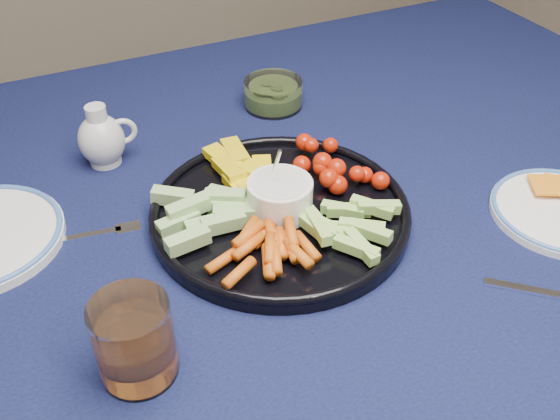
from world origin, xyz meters
name	(u,v)px	position (x,y,z in m)	size (l,w,h in m)	color
dining_table	(265,233)	(0.00, 0.00, 0.66)	(1.67, 1.07, 0.75)	#532B1B
crudite_platter	(278,208)	(-0.01, -0.07, 0.77)	(0.37, 0.37, 0.12)	black
creamer_pitcher	(102,139)	(-0.20, 0.17, 0.79)	(0.09, 0.07, 0.10)	silver
pickle_bowl	(273,95)	(0.12, 0.23, 0.77)	(0.11, 0.11, 0.05)	white
juice_tumbler	(135,344)	(-0.26, -0.24, 0.79)	(0.08, 0.08, 0.10)	white
fork_left	(91,235)	(-0.26, 0.00, 0.75)	(0.16, 0.04, 0.00)	white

